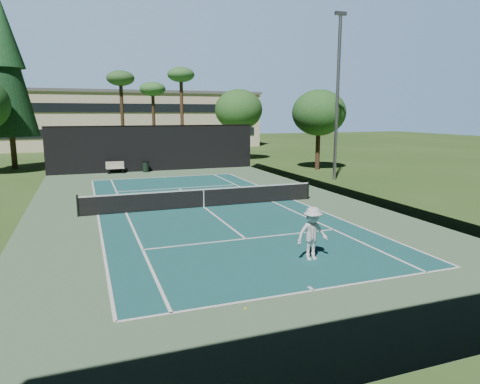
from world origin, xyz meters
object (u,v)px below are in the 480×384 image
at_px(tennis_net, 204,197).
at_px(tennis_ball_a, 245,309).
at_px(tennis_ball_b, 182,193).
at_px(trash_bin, 146,167).
at_px(player, 312,233).
at_px(tennis_ball_c, 168,195).
at_px(tennis_ball_d, 133,204).
at_px(park_bench, 115,167).

distance_m(tennis_net, tennis_ball_a, 12.55).
xyz_separation_m(tennis_net, tennis_ball_a, (-2.26, -12.33, -0.52)).
bearing_deg(tennis_ball_b, trash_bin, 93.90).
bearing_deg(tennis_ball_a, trash_bin, 87.34).
relative_size(player, tennis_ball_a, 25.73).
bearing_deg(tennis_ball_c, tennis_ball_d, -141.70).
bearing_deg(tennis_ball_c, trash_bin, 88.75).
bearing_deg(tennis_ball_a, park_bench, 92.62).
bearing_deg(tennis_ball_a, tennis_ball_b, 83.08).
xyz_separation_m(tennis_net, tennis_ball_c, (-1.22, 4.00, -0.52)).
height_order(tennis_net, player, player).
height_order(tennis_ball_b, trash_bin, trash_bin).
relative_size(tennis_ball_d, trash_bin, 0.06).
relative_size(tennis_net, park_bench, 8.60).
xyz_separation_m(tennis_net, player, (1.30, -9.47, 0.38)).
distance_m(tennis_ball_b, trash_bin, 11.03).
bearing_deg(tennis_ball_d, park_bench, 90.09).
relative_size(tennis_net, tennis_ball_b, 194.45).
xyz_separation_m(tennis_ball_a, tennis_ball_d, (-1.25, 14.52, -0.01)).
bearing_deg(tennis_ball_b, player, -83.79).
height_order(park_bench, trash_bin, park_bench).
relative_size(tennis_net, tennis_ball_d, 214.48).
bearing_deg(trash_bin, tennis_ball_a, -92.66).
relative_size(player, trash_bin, 1.99).
xyz_separation_m(tennis_ball_b, tennis_ball_d, (-3.29, -2.30, -0.00)).
bearing_deg(tennis_ball_d, trash_bin, 79.16).
height_order(tennis_ball_b, tennis_ball_d, tennis_ball_b).
xyz_separation_m(player, tennis_ball_d, (-4.81, 11.66, -0.91)).
bearing_deg(tennis_ball_b, park_bench, 106.80).
xyz_separation_m(tennis_net, tennis_ball_b, (-0.22, 4.49, -0.52)).
bearing_deg(trash_bin, player, -84.81).
relative_size(tennis_ball_a, tennis_ball_d, 1.21).
bearing_deg(tennis_ball_a, tennis_ball_d, 94.93).
relative_size(tennis_ball_c, tennis_ball_d, 1.18).
distance_m(tennis_ball_a, trash_bin, 27.84).
xyz_separation_m(tennis_ball_b, trash_bin, (-0.75, 10.99, 0.45)).
relative_size(tennis_ball_a, park_bench, 0.05).
relative_size(player, tennis_ball_c, 26.44).
xyz_separation_m(tennis_net, park_bench, (-3.54, 15.46, -0.01)).
height_order(tennis_net, tennis_ball_d, tennis_net).
bearing_deg(tennis_net, player, -82.20).
xyz_separation_m(tennis_net, trash_bin, (-0.97, 15.48, -0.08)).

